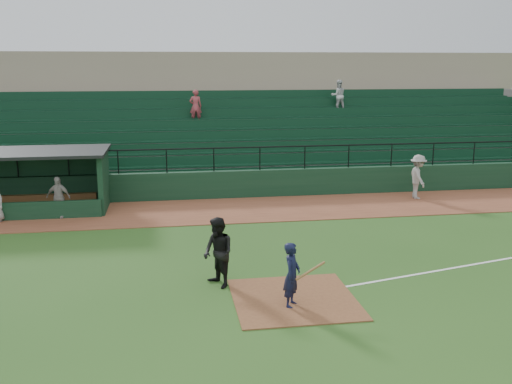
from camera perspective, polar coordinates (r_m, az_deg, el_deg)
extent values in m
plane|color=#284F19|center=(15.28, 2.99, -9.21)|extent=(90.00, 90.00, 0.00)
cube|color=brown|center=(22.78, -1.19, -1.77)|extent=(40.00, 4.00, 0.03)
cube|color=brown|center=(14.37, 3.83, -10.61)|extent=(3.00, 3.00, 0.03)
cube|color=#10311D|center=(24.77, -1.89, 0.79)|extent=(36.00, 0.35, 1.20)
cylinder|color=black|center=(24.50, -1.92, 4.46)|extent=(36.00, 0.06, 0.06)
cube|color=slate|center=(29.37, -3.11, 5.02)|extent=(36.00, 9.00, 3.60)
cube|color=#0D321D|center=(28.82, -3.02, 5.78)|extent=(34.56, 8.00, 4.05)
cube|color=gray|center=(35.67, -4.25, 8.61)|extent=(38.00, 3.00, 6.40)
cube|color=slate|center=(33.65, -3.97, 9.23)|extent=(36.00, 2.00, 0.20)
imported|color=silver|center=(32.24, 8.23, 9.52)|extent=(0.83, 0.65, 1.71)
imported|color=#A53C43|center=(29.88, -6.06, 8.50)|extent=(0.63, 0.41, 1.73)
cube|color=#10311D|center=(25.59, -24.18, 1.31)|extent=(8.50, 0.20, 2.30)
cube|color=#10311D|center=(23.54, -14.97, 1.10)|extent=(0.20, 2.60, 2.30)
cube|color=olive|center=(25.38, -24.23, -0.85)|extent=(7.65, 0.40, 0.50)
imported|color=black|center=(13.70, 3.61, -8.27)|extent=(0.61, 0.69, 1.59)
cylinder|color=olive|center=(13.55, 5.47, -7.85)|extent=(0.79, 0.34, 0.35)
imported|color=black|center=(14.86, -3.80, -6.07)|extent=(1.03, 1.11, 1.84)
imported|color=gray|center=(25.38, 15.89, 1.47)|extent=(0.81, 1.28, 1.90)
imported|color=#9F9994|center=(22.62, -19.16, -0.50)|extent=(0.99, 0.59, 1.57)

